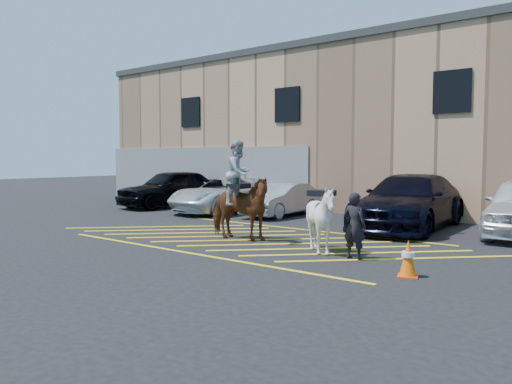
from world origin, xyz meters
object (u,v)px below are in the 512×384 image
Objects in this scene: saddled_white at (321,219)px; car_blue_suv at (409,202)px; car_white_pickup at (227,195)px; traffic_cone at (408,258)px; car_silver_sedan at (282,200)px; mounted_bay at (239,200)px; car_black_suv at (171,188)px; handler at (354,226)px.

car_blue_suv is at bearing 89.61° from saddled_white.
saddled_white reaches higher than car_white_pickup.
car_blue_suv is at bearing 111.15° from traffic_cone.
mounted_bay is (2.36, -5.40, 0.48)m from car_silver_sedan.
car_black_suv is at bearing 155.07° from traffic_cone.
handler is at bearing -27.44° from car_white_pickup.
mounted_bay is (-3.77, 0.40, 0.36)m from handler.
mounted_bay reaches higher than handler.
car_white_pickup is at bearing 145.36° from saddled_white.
traffic_cone is at bearing -26.94° from car_white_pickup.
saddled_white is at bearing 158.66° from traffic_cone.
car_black_suv is 1.84× the size of mounted_bay.
car_silver_sedan is 8.43m from handler.
handler is at bearing -44.91° from car_silver_sedan.
car_black_suv is at bearing 176.46° from car_blue_suv.
car_silver_sedan is at bearing 11.80° from car_white_pickup.
car_black_suv is 1.31× the size of car_silver_sedan.
car_blue_suv is 3.68× the size of saddled_white.
saddled_white is 2.24× the size of traffic_cone.
mounted_bay reaches higher than traffic_cone.
car_white_pickup is 1.37× the size of car_silver_sedan.
traffic_cone is (2.49, -6.43, -0.51)m from car_blue_suv.
car_blue_suv reaches higher than car_white_pickup.
traffic_cone is at bearing -21.34° from saddled_white.
car_black_suv is at bearing 148.70° from mounted_bay.
handler is at bearing -84.38° from car_blue_suv.
car_white_pickup is at bearing 148.31° from traffic_cone.
car_white_pickup reaches higher than traffic_cone.
handler is 0.94m from saddled_white.
traffic_cone is (10.30, -6.36, -0.38)m from car_white_pickup.
car_white_pickup is 3.50× the size of handler.
car_silver_sedan reaches higher than traffic_cone.
traffic_cone is (5.37, -1.28, -0.76)m from mounted_bay.
car_blue_suv reaches higher than car_silver_sedan.
car_white_pickup is at bearing 177.07° from car_blue_suv.
saddled_white is at bearing -4.62° from handler.
car_silver_sedan is 10.21m from traffic_cone.
car_silver_sedan is 1.40× the size of mounted_bay.
car_black_suv is 11.37m from car_blue_suv.
handler is (0.89, -5.55, -0.11)m from car_blue_suv.
car_white_pickup is at bearing 6.24° from car_black_suv.
mounted_bay reaches higher than car_white_pickup.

